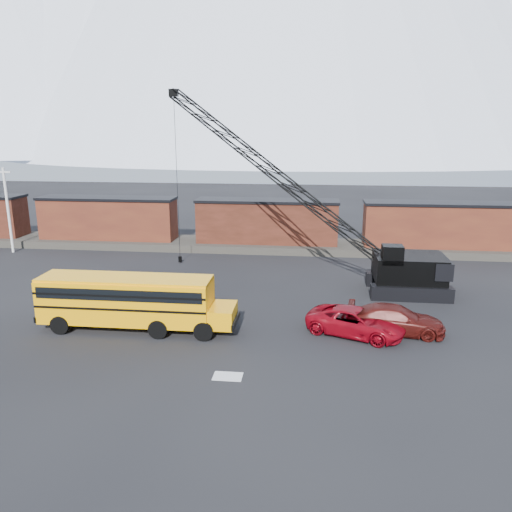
{
  "coord_description": "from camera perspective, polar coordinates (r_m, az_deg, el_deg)",
  "views": [
    {
      "loc": [
        4.27,
        -25.35,
        11.53
      ],
      "look_at": [
        0.56,
        7.56,
        3.0
      ],
      "focal_mm": 35.0,
      "sensor_mm": 36.0,
      "label": 1
    }
  ],
  "objects": [
    {
      "name": "ground",
      "position": [
        28.18,
        -2.89,
        -9.73
      ],
      "size": [
        160.0,
        160.0,
        0.0
      ],
      "primitive_type": "plane",
      "color": "black",
      "rests_on": "ground"
    },
    {
      "name": "gravel_berm",
      "position": [
        48.84,
        1.25,
        1.21
      ],
      "size": [
        120.0,
        5.0,
        0.7
      ],
      "primitive_type": "cube",
      "color": "#433F37",
      "rests_on": "ground"
    },
    {
      "name": "boxcar_west_near",
      "position": [
        52.25,
        -16.54,
        4.19
      ],
      "size": [
        13.7,
        3.1,
        4.17
      ],
      "color": "#491D15",
      "rests_on": "gravel_berm"
    },
    {
      "name": "boxcar_mid",
      "position": [
        48.34,
        1.27,
        3.99
      ],
      "size": [
        13.7,
        3.1,
        4.17
      ],
      "color": "#582418",
      "rests_on": "gravel_berm"
    },
    {
      "name": "boxcar_east_near",
      "position": [
        49.56,
        20.06,
        3.38
      ],
      "size": [
        13.7,
        3.1,
        4.17
      ],
      "color": "#491D15",
      "rests_on": "gravel_berm"
    },
    {
      "name": "utility_pole",
      "position": [
        52.28,
        -26.48,
        4.82
      ],
      "size": [
        1.4,
        0.24,
        8.0
      ],
      "color": "silver",
      "rests_on": "ground"
    },
    {
      "name": "snow_patch",
      "position": [
        24.55,
        -3.25,
        -13.57
      ],
      "size": [
        1.4,
        0.9,
        0.02
      ],
      "primitive_type": "cube",
      "color": "silver",
      "rests_on": "ground"
    },
    {
      "name": "school_bus",
      "position": [
        30.02,
        -13.98,
        -4.93
      ],
      "size": [
        11.65,
        2.65,
        3.19
      ],
      "color": "#F6A005",
      "rests_on": "ground"
    },
    {
      "name": "red_pickup",
      "position": [
        29.31,
        11.34,
        -7.39
      ],
      "size": [
        6.11,
        4.42,
        1.54
      ],
      "primitive_type": "imported",
      "rotation": [
        0.0,
        0.0,
        1.2
      ],
      "color": "maroon",
      "rests_on": "ground"
    },
    {
      "name": "maroon_suv",
      "position": [
        30.12,
        15.69,
        -7.0
      ],
      "size": [
        5.72,
        2.87,
        1.59
      ],
      "primitive_type": "imported",
      "rotation": [
        0.0,
        0.0,
        1.45
      ],
      "color": "#460F0C",
      "rests_on": "ground"
    },
    {
      "name": "crawler_crane",
      "position": [
        38.53,
        2.03,
        9.51
      ],
      "size": [
        21.61,
        8.77,
        14.78
      ],
      "color": "black",
      "rests_on": "ground"
    }
  ]
}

